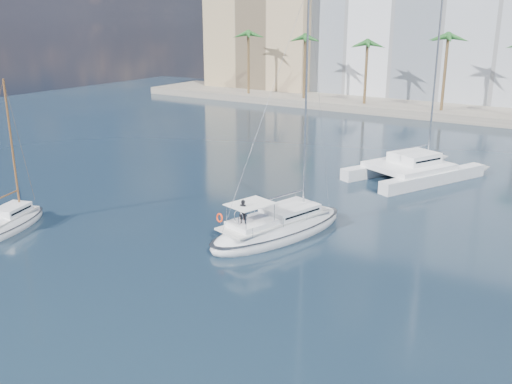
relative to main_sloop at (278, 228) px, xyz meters
The scene contains 10 objects.
ground 3.75m from the main_sloop, 81.26° to the right, with size 160.00×160.00×0.00m, color black.
quay 57.33m from the main_sloop, 89.44° to the left, with size 120.00×14.00×1.20m, color gray.
building_modern 71.54m from the main_sloop, 99.37° to the left, with size 42.00×16.00×28.00m, color silver.
building_tan_left 78.07m from the main_sloop, 122.39° to the left, with size 22.00×14.00×22.00m, color tan.
palm_left 63.69m from the main_sloop, 122.09° to the left, with size 3.60×3.60×12.30m.
palm_centre 54.21m from the main_sloop, 89.39° to the left, with size 3.60×3.60×12.30m.
main_sloop is the anchor object (origin of this frame).
small_sloop 19.34m from the main_sloop, 149.67° to the right, with size 4.73×8.14×11.16m.
catamaran 19.54m from the main_sloop, 81.28° to the left, with size 10.89×13.94×18.13m.
seagull 3.09m from the main_sloop, 109.46° to the right, with size 1.23×0.53×0.23m.
Camera 1 is at (18.49, -28.15, 14.74)m, focal length 40.00 mm.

